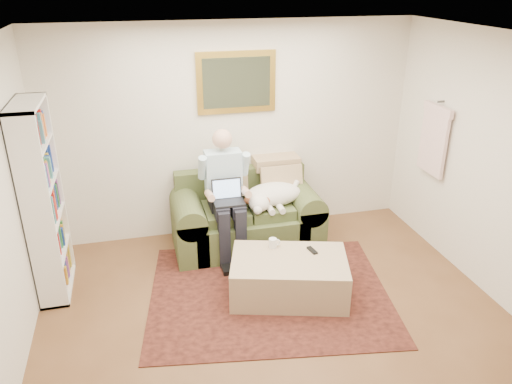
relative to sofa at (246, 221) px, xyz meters
name	(u,v)px	position (x,y,z in m)	size (l,w,h in m)	color
room_shell	(284,204)	(-0.06, -1.67, 1.00)	(4.51, 5.00, 2.61)	brown
rug	(269,293)	(-0.01, -1.08, -0.30)	(2.45, 1.96, 0.01)	black
sofa	(246,221)	(0.00, 0.00, 0.00)	(1.75, 0.89, 1.05)	#5B6837
seated_man	(227,196)	(-0.26, -0.16, 0.44)	(0.58, 0.83, 1.48)	#8CC0D8
laptop	(228,196)	(-0.26, -0.23, 0.47)	(0.34, 0.27, 0.25)	black
sleeping_dog	(274,194)	(0.31, -0.09, 0.37)	(0.72, 0.45, 0.27)	white
ottoman	(289,277)	(0.18, -1.15, -0.09)	(1.17, 0.74, 0.42)	tan
coffee_mug	(273,243)	(0.08, -0.88, 0.17)	(0.08, 0.08, 0.10)	white
tv_remote	(312,250)	(0.46, -1.06, 0.13)	(0.05, 0.15, 0.02)	black
bookshelf	(43,202)	(-2.16, -0.42, 0.70)	(0.28, 0.80, 2.00)	white
wall_mirror	(236,82)	(0.00, 0.45, 1.60)	(0.94, 0.04, 0.72)	gold
hanging_shirt	(434,136)	(2.13, -0.42, 1.05)	(0.06, 0.52, 0.90)	#F7CDCC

